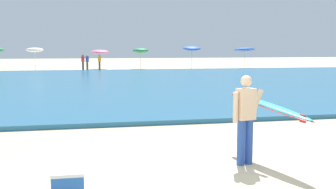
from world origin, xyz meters
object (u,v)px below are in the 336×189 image
at_px(beachgoer_near_row_left, 87,62).
at_px(beachgoer_near_row_right, 83,62).
at_px(surfer_with_board, 256,111).
at_px(beach_umbrella_1, 35,50).
at_px(beach_umbrella_4, 192,48).
at_px(beachgoer_near_row_mid, 99,62).
at_px(beach_umbrella_5, 244,50).
at_px(beach_umbrella_2, 100,52).
at_px(beach_umbrella_3, 141,51).
at_px(cooler_box, 68,183).

bearing_deg(beachgoer_near_row_left, beachgoer_near_row_right, 166.66).
relative_size(surfer_with_board, beach_umbrella_1, 1.11).
relative_size(beachgoer_near_row_left, beachgoer_near_row_right, 1.00).
distance_m(beach_umbrella_4, beachgoer_near_row_mid, 9.82).
bearing_deg(beach_umbrella_5, beach_umbrella_2, 170.42).
bearing_deg(beach_umbrella_2, surfer_with_board, -87.36).
bearing_deg(beach_umbrella_4, beach_umbrella_5, -6.59).
height_order(beach_umbrella_4, beachgoer_near_row_left, beach_umbrella_4).
distance_m(surfer_with_board, beach_umbrella_2, 36.34).
bearing_deg(beach_umbrella_2, beach_umbrella_4, -11.33).
distance_m(beach_umbrella_3, beachgoer_near_row_left, 6.11).
relative_size(beachgoer_near_row_left, beachgoer_near_row_mid, 1.00).
bearing_deg(surfer_with_board, beach_umbrella_2, 92.64).
distance_m(beach_umbrella_5, beachgoer_near_row_mid, 15.49).
bearing_deg(surfer_with_board, beachgoer_near_row_right, 95.81).
relative_size(beach_umbrella_4, beachgoer_near_row_left, 1.58).
xyz_separation_m(surfer_with_board, beach_umbrella_1, (-8.17, 35.04, 0.99)).
xyz_separation_m(beachgoer_near_row_left, cooler_box, (-0.48, -34.93, -0.66)).
bearing_deg(beach_umbrella_4, beach_umbrella_3, 164.01).
relative_size(beach_umbrella_4, beachgoer_near_row_right, 1.58).
distance_m(beach_umbrella_2, beachgoer_near_row_mid, 2.18).
distance_m(beach_umbrella_1, beachgoer_near_row_right, 4.97).
distance_m(beach_umbrella_1, beach_umbrella_4, 16.10).
bearing_deg(beach_umbrella_5, beachgoer_near_row_mid, 177.66).
distance_m(beach_umbrella_4, beach_umbrella_5, 5.74).
bearing_deg(beach_umbrella_4, beachgoer_near_row_mid, -179.83).
bearing_deg(beach_umbrella_1, beachgoer_near_row_right, -12.64).
bearing_deg(surfer_with_board, cooler_box, -163.51).
distance_m(beachgoer_near_row_mid, beachgoer_near_row_right, 1.69).
height_order(beachgoer_near_row_mid, cooler_box, beachgoer_near_row_mid).
height_order(beach_umbrella_1, beach_umbrella_4, beach_umbrella_4).
bearing_deg(beach_umbrella_2, cooler_box, -92.83).
bearing_deg(beachgoer_near_row_right, beach_umbrella_5, -0.91).
relative_size(beach_umbrella_5, beachgoer_near_row_right, 1.47).
xyz_separation_m(beach_umbrella_3, beach_umbrella_5, (10.99, -2.18, 0.12)).
xyz_separation_m(beach_umbrella_4, cooler_box, (-11.44, -35.42, -1.98)).
height_order(surfer_with_board, beachgoer_near_row_left, surfer_with_board).
bearing_deg(beach_umbrella_1, surfer_with_board, -76.88).
bearing_deg(beach_umbrella_3, surfer_with_board, -94.19).
bearing_deg(beachgoer_near_row_right, beach_umbrella_1, 167.36).
bearing_deg(surfer_with_board, beach_umbrella_4, 77.02).
xyz_separation_m(beach_umbrella_4, beachgoer_near_row_mid, (-9.73, -0.03, -1.32)).
height_order(surfer_with_board, beachgoer_near_row_mid, surfer_with_board).
xyz_separation_m(beach_umbrella_3, beach_umbrella_4, (5.29, -1.52, 0.23)).
bearing_deg(beachgoer_near_row_mid, surfer_with_board, -86.98).
height_order(beach_umbrella_4, cooler_box, beach_umbrella_4).
xyz_separation_m(surfer_with_board, beach_umbrella_5, (13.62, 33.72, 1.02)).
bearing_deg(beachgoer_near_row_right, beachgoer_near_row_left, -13.34).
bearing_deg(beach_umbrella_2, beachgoer_near_row_mid, -94.04).
xyz_separation_m(beachgoer_near_row_left, beachgoer_near_row_mid, (1.23, 0.46, 0.00)).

